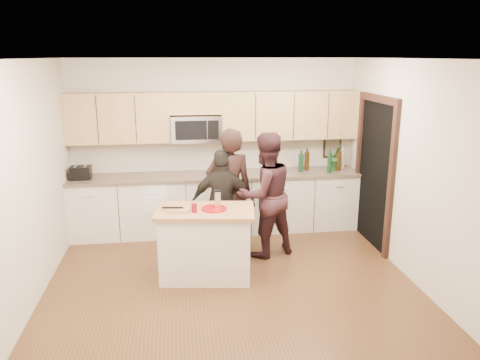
{
  "coord_description": "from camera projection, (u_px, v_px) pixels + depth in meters",
  "views": [
    {
      "loc": [
        -0.62,
        -5.38,
        2.74
      ],
      "look_at": [
        0.18,
        0.35,
        1.19
      ],
      "focal_mm": 35.0,
      "sensor_mm": 36.0,
      "label": 1
    }
  ],
  "objects": [
    {
      "name": "floor",
      "position": [
        230.0,
        278.0,
        5.93
      ],
      "size": [
        4.5,
        4.5,
        0.0
      ],
      "primitive_type": "plane",
      "color": "#51391C",
      "rests_on": "ground"
    },
    {
      "name": "room_shell",
      "position": [
        229.0,
        144.0,
        5.49
      ],
      "size": [
        4.52,
        4.02,
        2.71
      ],
      "color": "beige",
      "rests_on": "ground"
    },
    {
      "name": "back_cabinetry",
      "position": [
        217.0,
        203.0,
        7.43
      ],
      "size": [
        4.5,
        0.66,
        0.94
      ],
      "color": "silver",
      "rests_on": "ground"
    },
    {
      "name": "upper_cabinetry",
      "position": [
        218.0,
        115.0,
        7.22
      ],
      "size": [
        4.5,
        0.33,
        0.75
      ],
      "color": "tan",
      "rests_on": "ground"
    },
    {
      "name": "microwave",
      "position": [
        196.0,
        128.0,
        7.19
      ],
      "size": [
        0.76,
        0.41,
        0.4
      ],
      "color": "silver",
      "rests_on": "ground"
    },
    {
      "name": "doorway",
      "position": [
        375.0,
        168.0,
        6.79
      ],
      "size": [
        0.06,
        1.25,
        2.2
      ],
      "color": "black",
      "rests_on": "ground"
    },
    {
      "name": "framed_picture",
      "position": [
        332.0,
        146.0,
        7.76
      ],
      "size": [
        0.3,
        0.03,
        0.38
      ],
      "color": "black",
      "rests_on": "ground"
    },
    {
      "name": "dish_towel",
      "position": [
        156.0,
        188.0,
        7.04
      ],
      "size": [
        0.34,
        0.6,
        0.48
      ],
      "color": "white",
      "rests_on": "ground"
    },
    {
      "name": "island",
      "position": [
        206.0,
        243.0,
        5.87
      ],
      "size": [
        1.29,
        0.86,
        0.9
      ],
      "rotation": [
        0.0,
        0.0,
        -0.14
      ],
      "color": "silver",
      "rests_on": "ground"
    },
    {
      "name": "red_plate",
      "position": [
        214.0,
        209.0,
        5.76
      ],
      "size": [
        0.32,
        0.32,
        0.02
      ],
      "primitive_type": "cylinder",
      "color": "maroon",
      "rests_on": "island"
    },
    {
      "name": "box_grater",
      "position": [
        218.0,
        198.0,
        5.76
      ],
      "size": [
        0.08,
        0.06,
        0.22
      ],
      "color": "silver",
      "rests_on": "red_plate"
    },
    {
      "name": "drink_glass",
      "position": [
        194.0,
        208.0,
        5.64
      ],
      "size": [
        0.07,
        0.07,
        0.11
      ],
      "primitive_type": "cylinder",
      "color": "maroon",
      "rests_on": "island"
    },
    {
      "name": "cutting_board",
      "position": [
        179.0,
        210.0,
        5.71
      ],
      "size": [
        0.29,
        0.21,
        0.02
      ],
      "primitive_type": "cube",
      "rotation": [
        0.0,
        0.0,
        -0.14
      ],
      "color": "#AC7347",
      "rests_on": "island"
    },
    {
      "name": "tongs",
      "position": [
        173.0,
        208.0,
        5.73
      ],
      "size": [
        0.26,
        0.06,
        0.02
      ],
      "primitive_type": "cube",
      "rotation": [
        0.0,
        0.0,
        -0.14
      ],
      "color": "black",
      "rests_on": "cutting_board"
    },
    {
      "name": "knife",
      "position": [
        178.0,
        212.0,
        5.58
      ],
      "size": [
        0.22,
        0.05,
        0.01
      ],
      "primitive_type": "cube",
      "rotation": [
        0.0,
        0.0,
        -0.14
      ],
      "color": "silver",
      "rests_on": "cutting_board"
    },
    {
      "name": "toaster",
      "position": [
        81.0,
        173.0,
        6.99
      ],
      "size": [
        0.3,
        0.22,
        0.2
      ],
      "color": "black",
      "rests_on": "back_cabinetry"
    },
    {
      "name": "bottle_cluster",
      "position": [
        324.0,
        160.0,
        7.49
      ],
      "size": [
        0.82,
        0.34,
        0.38
      ],
      "color": "black",
      "rests_on": "back_cabinetry"
    },
    {
      "name": "orchid",
      "position": [
        334.0,
        157.0,
        7.54
      ],
      "size": [
        0.27,
        0.25,
        0.42
      ],
      "primitive_type": "imported",
      "rotation": [
        0.0,
        0.0,
        0.32
      ],
      "color": "#327E3A",
      "rests_on": "back_cabinetry"
    },
    {
      "name": "woman_left",
      "position": [
        229.0,
        192.0,
        6.48
      ],
      "size": [
        0.69,
        0.49,
        1.8
      ],
      "primitive_type": "imported",
      "rotation": [
        0.0,
        0.0,
        3.24
      ],
      "color": "black",
      "rests_on": "ground"
    },
    {
      "name": "woman_center",
      "position": [
        265.0,
        195.0,
        6.44
      ],
      "size": [
        1.03,
        0.92,
        1.75
      ],
      "primitive_type": "imported",
      "rotation": [
        0.0,
        0.0,
        3.5
      ],
      "color": "#32191D",
      "rests_on": "ground"
    },
    {
      "name": "woman_right",
      "position": [
        223.0,
        204.0,
        6.42
      ],
      "size": [
        0.93,
        0.48,
        1.52
      ],
      "primitive_type": "imported",
      "rotation": [
        0.0,
        0.0,
        3.01
      ],
      "color": "black",
      "rests_on": "ground"
    }
  ]
}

